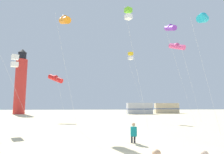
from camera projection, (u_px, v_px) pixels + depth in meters
The scene contains 12 objects.
kite_flyer_standing at pixel (134, 132), 11.45m from camera, with size 0.36×0.53×1.16m.
kite_box_lime at pixel (128, 14), 20.33m from camera, with size 2.27×1.99×11.79m.
kite_tube_violet at pixel (170, 28), 26.66m from camera, with size 3.45×3.10×12.92m.
kite_box_white at pixel (15, 61), 19.22m from camera, with size 2.47×2.46×6.88m.
kite_tube_scarlet at pixel (56, 78), 29.46m from camera, with size 2.93×2.65×6.72m.
kite_tube_cyan at pixel (203, 18), 17.63m from camera, with size 2.24×2.37×10.32m.
kite_box_gold at pixel (131, 56), 31.21m from camera, with size 3.22×2.50×10.24m.
kite_tube_rainbow at pixel (177, 46), 27.78m from camera, with size 3.39×3.75×10.84m.
kite_tube_orange at pixel (65, 20), 20.27m from camera, with size 2.32×2.83×11.26m.
lighthouse_distant at pixel (21, 83), 52.09m from camera, with size 2.80×2.80×16.80m.
rv_van_silver at pixel (139, 108), 51.97m from camera, with size 6.51×2.55×2.80m.
rv_van_tan at pixel (166, 108), 56.61m from camera, with size 6.62×2.88×2.80m.
Camera 1 is at (-2.03, -7.10, 2.11)m, focal length 32.68 mm.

